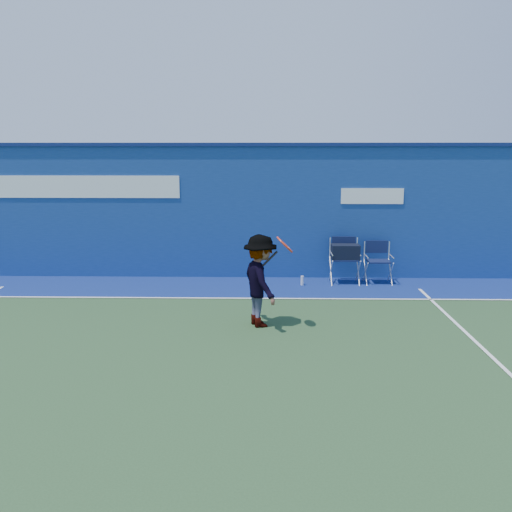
{
  "coord_description": "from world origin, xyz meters",
  "views": [
    {
      "loc": [
        1.24,
        -7.25,
        3.0
      ],
      "look_at": [
        1.03,
        2.6,
        1.0
      ],
      "focal_mm": 38.0,
      "sensor_mm": 36.0,
      "label": 1
    }
  ],
  "objects_px": {
    "water_bottle": "(302,281)",
    "tennis_player": "(260,281)",
    "directors_chair_right": "(378,270)",
    "directors_chair_left": "(345,265)"
  },
  "relations": [
    {
      "from": "directors_chair_left",
      "to": "water_bottle",
      "type": "xyz_separation_m",
      "value": [
        -0.95,
        -0.22,
        -0.32
      ]
    },
    {
      "from": "directors_chair_right",
      "to": "tennis_player",
      "type": "distance_m",
      "value": 3.96
    },
    {
      "from": "water_bottle",
      "to": "tennis_player",
      "type": "bearing_deg",
      "value": -107.95
    },
    {
      "from": "directors_chair_left",
      "to": "tennis_player",
      "type": "xyz_separation_m",
      "value": [
        -1.83,
        -2.94,
        0.36
      ]
    },
    {
      "from": "water_bottle",
      "to": "directors_chair_left",
      "type": "bearing_deg",
      "value": 12.84
    },
    {
      "from": "tennis_player",
      "to": "water_bottle",
      "type": "bearing_deg",
      "value": 72.05
    },
    {
      "from": "directors_chair_left",
      "to": "directors_chair_right",
      "type": "relative_size",
      "value": 1.1
    },
    {
      "from": "directors_chair_left",
      "to": "water_bottle",
      "type": "bearing_deg",
      "value": -167.16
    },
    {
      "from": "directors_chair_right",
      "to": "water_bottle",
      "type": "xyz_separation_m",
      "value": [
        -1.7,
        -0.24,
        -0.18
      ]
    },
    {
      "from": "tennis_player",
      "to": "directors_chair_left",
      "type": "bearing_deg",
      "value": 58.06
    }
  ]
}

